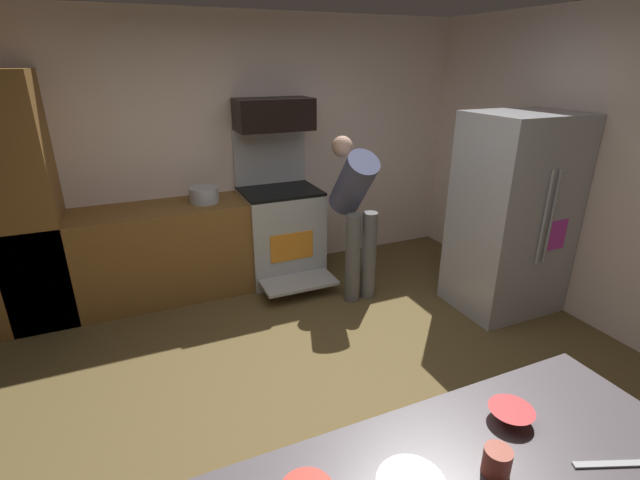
{
  "coord_description": "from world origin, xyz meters",
  "views": [
    {
      "loc": [
        -1.04,
        -2.25,
        2.15
      ],
      "look_at": [
        0.06,
        0.3,
        1.05
      ],
      "focal_mm": 25.43,
      "sensor_mm": 36.0,
      "label": 1
    }
  ],
  "objects_px": {
    "refrigerator": "(512,215)",
    "mug_coffee": "(497,461)",
    "oven_range": "(281,230)",
    "microwave": "(274,114)",
    "stock_pot": "(204,195)",
    "mixing_bowl_prep": "(511,415)",
    "person_cook": "(355,206)"
  },
  "relations": [
    {
      "from": "oven_range",
      "to": "mug_coffee",
      "type": "xyz_separation_m",
      "value": [
        -0.43,
        -3.44,
        0.44
      ]
    },
    {
      "from": "stock_pot",
      "to": "mixing_bowl_prep",
      "type": "bearing_deg",
      "value": -80.7
    },
    {
      "from": "refrigerator",
      "to": "person_cook",
      "type": "distance_m",
      "value": 1.39
    },
    {
      "from": "microwave",
      "to": "mug_coffee",
      "type": "relative_size",
      "value": 7.71
    },
    {
      "from": "mixing_bowl_prep",
      "to": "mug_coffee",
      "type": "height_order",
      "value": "mug_coffee"
    },
    {
      "from": "refrigerator",
      "to": "mixing_bowl_prep",
      "type": "distance_m",
      "value": 2.66
    },
    {
      "from": "oven_range",
      "to": "stock_pot",
      "type": "bearing_deg",
      "value": 178.95
    },
    {
      "from": "oven_range",
      "to": "mixing_bowl_prep",
      "type": "relative_size",
      "value": 9.1
    },
    {
      "from": "refrigerator",
      "to": "oven_range",
      "type": "bearing_deg",
      "value": 140.16
    },
    {
      "from": "refrigerator",
      "to": "mug_coffee",
      "type": "distance_m",
      "value": 2.93
    },
    {
      "from": "refrigerator",
      "to": "stock_pot",
      "type": "relative_size",
      "value": 6.55
    },
    {
      "from": "oven_range",
      "to": "microwave",
      "type": "distance_m",
      "value": 1.17
    },
    {
      "from": "oven_range",
      "to": "microwave",
      "type": "xyz_separation_m",
      "value": [
        0.0,
        0.09,
        1.16
      ]
    },
    {
      "from": "person_cook",
      "to": "mixing_bowl_prep",
      "type": "xyz_separation_m",
      "value": [
        -0.73,
        -2.64,
        0.03
      ]
    },
    {
      "from": "mug_coffee",
      "to": "stock_pot",
      "type": "height_order",
      "value": "stock_pot"
    },
    {
      "from": "refrigerator",
      "to": "stock_pot",
      "type": "xyz_separation_m",
      "value": [
        -2.43,
        1.42,
        0.09
      ]
    },
    {
      "from": "person_cook",
      "to": "mug_coffee",
      "type": "distance_m",
      "value": 2.95
    },
    {
      "from": "microwave",
      "to": "stock_pot",
      "type": "distance_m",
      "value": 1.03
    },
    {
      "from": "mixing_bowl_prep",
      "to": "stock_pot",
      "type": "xyz_separation_m",
      "value": [
        -0.54,
        3.3,
        0.05
      ]
    },
    {
      "from": "microwave",
      "to": "mixing_bowl_prep",
      "type": "relative_size",
      "value": 4.43
    },
    {
      "from": "mug_coffee",
      "to": "mixing_bowl_prep",
      "type": "bearing_deg",
      "value": 35.7
    },
    {
      "from": "person_cook",
      "to": "mug_coffee",
      "type": "relative_size",
      "value": 15.62
    },
    {
      "from": "microwave",
      "to": "refrigerator",
      "type": "bearing_deg",
      "value": -41.66
    },
    {
      "from": "microwave",
      "to": "mixing_bowl_prep",
      "type": "distance_m",
      "value": 3.46
    },
    {
      "from": "oven_range",
      "to": "microwave",
      "type": "relative_size",
      "value": 2.06
    },
    {
      "from": "person_cook",
      "to": "mixing_bowl_prep",
      "type": "distance_m",
      "value": 2.74
    },
    {
      "from": "refrigerator",
      "to": "person_cook",
      "type": "xyz_separation_m",
      "value": [
        -1.17,
        0.76,
        0.01
      ]
    },
    {
      "from": "microwave",
      "to": "mug_coffee",
      "type": "bearing_deg",
      "value": -96.88
    },
    {
      "from": "refrigerator",
      "to": "person_cook",
      "type": "height_order",
      "value": "refrigerator"
    },
    {
      "from": "person_cook",
      "to": "stock_pot",
      "type": "distance_m",
      "value": 1.43
    },
    {
      "from": "refrigerator",
      "to": "stock_pot",
      "type": "bearing_deg",
      "value": 149.71
    },
    {
      "from": "refrigerator",
      "to": "mixing_bowl_prep",
      "type": "xyz_separation_m",
      "value": [
        -1.89,
        -1.87,
        0.04
      ]
    }
  ]
}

